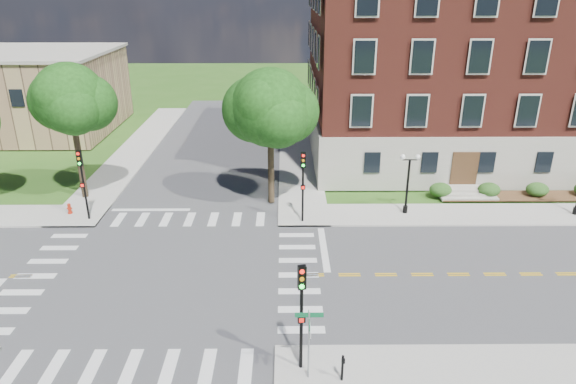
{
  "coord_description": "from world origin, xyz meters",
  "views": [
    {
      "loc": [
        6.43,
        -24.3,
        14.88
      ],
      "look_at": [
        6.65,
        4.26,
        3.2
      ],
      "focal_mm": 32.0,
      "sensor_mm": 36.0,
      "label": 1
    }
  ],
  "objects_px": {
    "traffic_signal_nw": "(82,176)",
    "push_button_post": "(343,367)",
    "traffic_signal_ne": "(303,178)",
    "street_sign_pole": "(309,332)",
    "fire_hydrant": "(70,209)",
    "traffic_signal_se": "(302,305)",
    "twin_lamp_west": "(408,180)"
  },
  "relations": [
    {
      "from": "traffic_signal_ne",
      "to": "traffic_signal_nw",
      "type": "bearing_deg",
      "value": 178.07
    },
    {
      "from": "push_button_post",
      "to": "fire_hydrant",
      "type": "relative_size",
      "value": 1.6
    },
    {
      "from": "twin_lamp_west",
      "to": "fire_hydrant",
      "type": "bearing_deg",
      "value": 179.91
    },
    {
      "from": "traffic_signal_se",
      "to": "traffic_signal_ne",
      "type": "bearing_deg",
      "value": 87.78
    },
    {
      "from": "twin_lamp_west",
      "to": "street_sign_pole",
      "type": "relative_size",
      "value": 1.36
    },
    {
      "from": "traffic_signal_nw",
      "to": "push_button_post",
      "type": "bearing_deg",
      "value": -44.68
    },
    {
      "from": "traffic_signal_nw",
      "to": "push_button_post",
      "type": "relative_size",
      "value": 4.0
    },
    {
      "from": "traffic_signal_se",
      "to": "twin_lamp_west",
      "type": "xyz_separation_m",
      "value": [
        7.69,
        15.36,
        -0.66
      ]
    },
    {
      "from": "traffic_signal_ne",
      "to": "twin_lamp_west",
      "type": "distance_m",
      "value": 7.3
    },
    {
      "from": "twin_lamp_west",
      "to": "traffic_signal_ne",
      "type": "bearing_deg",
      "value": -169.56
    },
    {
      "from": "fire_hydrant",
      "to": "traffic_signal_nw",
      "type": "bearing_deg",
      "value": -28.5
    },
    {
      "from": "traffic_signal_ne",
      "to": "street_sign_pole",
      "type": "xyz_separation_m",
      "value": [
        -0.26,
        -14.62,
        -0.88
      ]
    },
    {
      "from": "traffic_signal_se",
      "to": "fire_hydrant",
      "type": "xyz_separation_m",
      "value": [
        -15.46,
        15.4,
        -2.72
      ]
    },
    {
      "from": "traffic_signal_ne",
      "to": "twin_lamp_west",
      "type": "relative_size",
      "value": 1.13
    },
    {
      "from": "traffic_signal_ne",
      "to": "push_button_post",
      "type": "bearing_deg",
      "value": -85.84
    },
    {
      "from": "traffic_signal_nw",
      "to": "street_sign_pole",
      "type": "relative_size",
      "value": 1.55
    },
    {
      "from": "traffic_signal_ne",
      "to": "traffic_signal_nw",
      "type": "xyz_separation_m",
      "value": [
        -14.4,
        0.49,
        0.0
      ]
    },
    {
      "from": "street_sign_pole",
      "to": "push_button_post",
      "type": "bearing_deg",
      "value": -8.51
    },
    {
      "from": "twin_lamp_west",
      "to": "push_button_post",
      "type": "bearing_deg",
      "value": -110.61
    },
    {
      "from": "traffic_signal_se",
      "to": "push_button_post",
      "type": "relative_size",
      "value": 4.0
    },
    {
      "from": "push_button_post",
      "to": "street_sign_pole",
      "type": "bearing_deg",
      "value": 171.49
    },
    {
      "from": "traffic_signal_ne",
      "to": "traffic_signal_nw",
      "type": "distance_m",
      "value": 14.41
    },
    {
      "from": "twin_lamp_west",
      "to": "fire_hydrant",
      "type": "xyz_separation_m",
      "value": [
        -23.15,
        0.04,
        -2.06
      ]
    },
    {
      "from": "street_sign_pole",
      "to": "fire_hydrant",
      "type": "xyz_separation_m",
      "value": [
        -15.74,
        15.97,
        -1.84
      ]
    },
    {
      "from": "traffic_signal_se",
      "to": "traffic_signal_ne",
      "type": "distance_m",
      "value": 14.06
    },
    {
      "from": "street_sign_pole",
      "to": "traffic_signal_ne",
      "type": "bearing_deg",
      "value": 88.98
    },
    {
      "from": "traffic_signal_nw",
      "to": "fire_hydrant",
      "type": "xyz_separation_m",
      "value": [
        -1.6,
        0.87,
        -2.72
      ]
    },
    {
      "from": "traffic_signal_ne",
      "to": "fire_hydrant",
      "type": "distance_m",
      "value": 16.29
    },
    {
      "from": "traffic_signal_ne",
      "to": "push_button_post",
      "type": "height_order",
      "value": "traffic_signal_ne"
    },
    {
      "from": "traffic_signal_se",
      "to": "push_button_post",
      "type": "xyz_separation_m",
      "value": [
        1.62,
        -0.78,
        -2.39
      ]
    },
    {
      "from": "traffic_signal_nw",
      "to": "street_sign_pole",
      "type": "bearing_deg",
      "value": -46.89
    },
    {
      "from": "traffic_signal_nw",
      "to": "push_button_post",
      "type": "height_order",
      "value": "traffic_signal_nw"
    }
  ]
}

